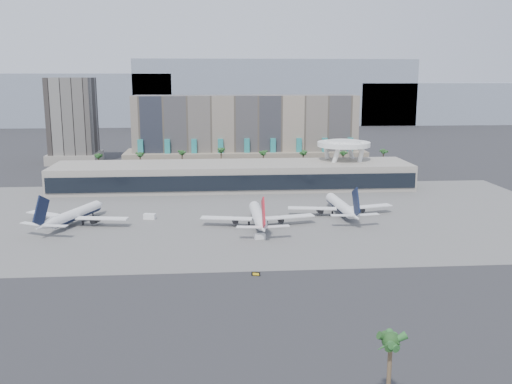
{
  "coord_description": "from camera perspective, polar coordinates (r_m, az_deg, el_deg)",
  "views": [
    {
      "loc": [
        -10.45,
        -159.84,
        53.43
      ],
      "look_at": [
        5.44,
        40.0,
        12.24
      ],
      "focal_mm": 40.0,
      "sensor_mm": 36.0,
      "label": 1
    }
  ],
  "objects": [
    {
      "name": "ground",
      "position": [
        168.85,
        -0.77,
        -6.84
      ],
      "size": [
        900.0,
        900.0,
        0.0
      ],
      "primitive_type": "plane",
      "color": "#232326",
      "rests_on": "ground"
    },
    {
      "name": "apron_pad",
      "position": [
        221.62,
        -1.71,
        -2.34
      ],
      "size": [
        260.0,
        130.0,
        0.06
      ],
      "primitive_type": "cube",
      "color": "#5B5B59",
      "rests_on": "ground"
    },
    {
      "name": "mountain_ridge",
      "position": [
        631.44,
        -1.08,
        9.47
      ],
      "size": [
        680.0,
        60.0,
        70.0
      ],
      "color": "gray",
      "rests_on": "ground"
    },
    {
      "name": "hotel",
      "position": [
        336.87,
        -1.04,
        5.37
      ],
      "size": [
        140.0,
        30.0,
        42.0
      ],
      "color": "gray",
      "rests_on": "ground"
    },
    {
      "name": "office_tower",
      "position": [
        370.89,
        -17.82,
        6.34
      ],
      "size": [
        30.0,
        30.0,
        52.0
      ],
      "color": "black",
      "rests_on": "ground"
    },
    {
      "name": "terminal",
      "position": [
        273.93,
        -2.29,
        1.74
      ],
      "size": [
        170.0,
        32.5,
        14.5
      ],
      "color": "#9D988A",
      "rests_on": "ground"
    },
    {
      "name": "saucer_structure",
      "position": [
        285.65,
        8.76,
        4.44
      ],
      "size": [
        26.0,
        26.0,
        21.89
      ],
      "color": "white",
      "rests_on": "ground"
    },
    {
      "name": "palm_row",
      "position": [
        308.34,
        -1.26,
        3.6
      ],
      "size": [
        157.8,
        2.8,
        13.1
      ],
      "color": "brown",
      "rests_on": "ground"
    },
    {
      "name": "airliner_left",
      "position": [
        216.93,
        -17.81,
        -2.21
      ],
      "size": [
        39.41,
        40.69,
        14.72
      ],
      "rotation": [
        0.0,
        0.0,
        -0.36
      ],
      "color": "white",
      "rests_on": "ground"
    },
    {
      "name": "airliner_centre",
      "position": [
        204.7,
        0.22,
        -2.44
      ],
      "size": [
        41.7,
        42.89,
        14.81
      ],
      "rotation": [
        0.0,
        0.0,
        0.01
      ],
      "color": "white",
      "rests_on": "ground"
    },
    {
      "name": "airliner_right",
      "position": [
        222.71,
        8.54,
        -1.41
      ],
      "size": [
        41.71,
        43.0,
        14.84
      ],
      "rotation": [
        0.0,
        0.0,
        0.05
      ],
      "color": "white",
      "rests_on": "ground"
    },
    {
      "name": "service_vehicle_a",
      "position": [
        219.09,
        -10.59,
        -2.42
      ],
      "size": [
        4.68,
        2.93,
        2.13
      ],
      "primitive_type": "cube",
      "rotation": [
        0.0,
        0.0,
        -0.19
      ],
      "color": "white",
      "rests_on": "ground"
    },
    {
      "name": "service_vehicle_b",
      "position": [
        189.75,
        0.38,
        -4.46
      ],
      "size": [
        3.77,
        2.49,
        1.81
      ],
      "primitive_type": "cube",
      "rotation": [
        0.0,
        0.0,
        0.14
      ],
      "color": "silver",
      "rests_on": "ground"
    },
    {
      "name": "taxiway_sign",
      "position": [
        156.12,
        -0.02,
        -8.19
      ],
      "size": [
        2.4,
        0.96,
        1.09
      ],
      "rotation": [
        0.0,
        0.0,
        -0.27
      ],
      "color": "black",
      "rests_on": "ground"
    },
    {
      "name": "near_palm_b",
      "position": [
        94.08,
        13.28,
        -15.11
      ],
      "size": [
        6.0,
        6.0,
        14.51
      ],
      "color": "brown",
      "rests_on": "ground"
    }
  ]
}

